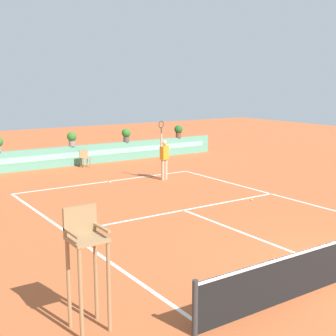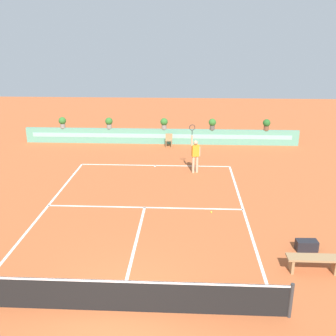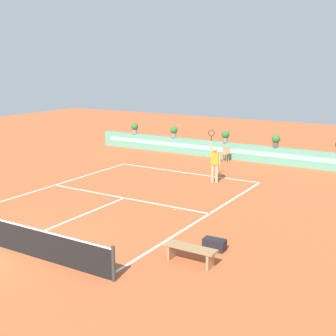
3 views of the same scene
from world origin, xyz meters
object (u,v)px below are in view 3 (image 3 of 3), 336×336
Objects in this scene: tennis_ball_near_baseline at (175,210)px; tennis_player at (215,161)px; bench_courtside at (190,251)px; potted_plant_left at (174,131)px; potted_plant_centre at (225,136)px; potted_plant_far_left at (135,128)px; ball_kid_chair at (225,153)px; potted_plant_right at (276,140)px; gear_bag at (214,244)px.

tennis_player is at bearing 96.97° from tennis_ball_near_baseline.
tennis_ball_near_baseline is (-2.84, 3.96, -0.34)m from bench_courtside.
potted_plant_centre is (3.63, 0.00, 0.00)m from potted_plant_left.
potted_plant_far_left reaches higher than tennis_ball_near_baseline.
potted_plant_left is (-3.98, 0.73, 0.93)m from ball_kid_chair.
bench_courtside is 23.53× the size of tennis_ball_near_baseline.
tennis_player is 5.69m from potted_plant_right.
potted_plant_right reaches higher than tennis_ball_near_baseline.
tennis_ball_near_baseline is at bearing -93.36° from potted_plant_right.
tennis_player is 38.01× the size of tennis_ball_near_baseline.
ball_kid_chair is at bearing 110.29° from bench_courtside.
ball_kid_chair is 1.24m from potted_plant_centre.
potted_plant_right reaches higher than ball_kid_chair.
potted_plant_centre reaches higher than tennis_ball_near_baseline.
tennis_player is 7.87m from potted_plant_left.
potted_plant_right and potted_plant_far_left have the same top height.
potted_plant_left is 1.00× the size of potted_plant_far_left.
gear_bag is at bearing -64.36° from tennis_player.
tennis_ball_near_baseline is 0.09× the size of potted_plant_left.
potted_plant_right is at bearing 100.47° from gear_bag.
gear_bag is (0.18, 1.25, -0.20)m from bench_courtside.
ball_kid_chair is 1.21× the size of gear_bag.
tennis_player is 3.57× the size of potted_plant_left.
gear_bag is 0.97× the size of potted_plant_right.
tennis_ball_near_baseline is (-3.03, 2.71, -0.15)m from gear_bag.
ball_kid_chair is 9.88m from tennis_ball_near_baseline.
bench_courtside is at bearing -69.71° from ball_kid_chair.
ball_kid_chair is at bearing -5.90° from potted_plant_far_left.
potted_plant_far_left is at bearing 180.00° from potted_plant_left.
gear_bag is 0.97× the size of potted_plant_centre.
potted_plant_left is 3.10m from potted_plant_far_left.
potted_plant_left is at bearing 180.00° from potted_plant_centre.
potted_plant_right is at bearing 0.00° from potted_plant_far_left.
potted_plant_right is (0.61, 10.36, 1.38)m from tennis_ball_near_baseline.
ball_kid_chair is 1.17× the size of potted_plant_right.
ball_kid_chair is at bearing 112.87° from gear_bag.
gear_bag is 14.26m from potted_plant_centre.
bench_courtside is 2.21× the size of potted_plant_left.
tennis_player is (1.59, -4.81, 0.57)m from ball_kid_chair.
potted_plant_right reaches higher than gear_bag.
potted_plant_right is (2.79, 0.73, 0.93)m from ball_kid_chair.
gear_bag reaches higher than tennis_ball_near_baseline.
potted_plant_right reaches higher than bench_courtside.
gear_bag is 17.99m from potted_plant_far_left.
gear_bag is 8.40m from tennis_player.
tennis_ball_near_baseline is 0.09× the size of potted_plant_far_left.
tennis_player is (-3.62, 7.53, 0.87)m from gear_bag.
potted_plant_far_left is (-12.29, 13.08, 1.23)m from gear_bag.
potted_plant_left is 6.77m from potted_plant_right.
potted_plant_far_left is (-3.10, 0.00, 0.00)m from potted_plant_left.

